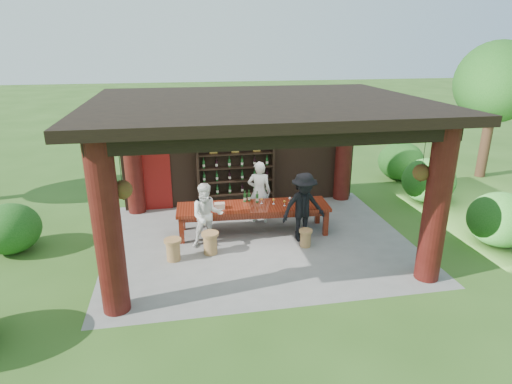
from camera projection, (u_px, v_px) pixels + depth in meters
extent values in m
plane|color=#2D5119|center=(259.00, 240.00, 10.75)|extent=(90.00, 90.00, 0.00)
cube|color=slate|center=(259.00, 242.00, 10.77)|extent=(7.40, 5.90, 0.10)
cube|color=black|center=(242.00, 150.00, 12.75)|extent=(7.00, 0.18, 3.30)
cube|color=maroon|center=(154.00, 177.00, 12.43)|extent=(0.95, 0.06, 2.00)
cylinder|color=#380C0A|center=(107.00, 228.00, 7.44)|extent=(0.50, 0.50, 3.30)
cylinder|color=#380C0A|center=(437.00, 205.00, 8.51)|extent=(0.50, 0.50, 3.30)
cylinder|color=#380C0A|center=(132.00, 157.00, 12.03)|extent=(0.50, 0.50, 3.30)
cylinder|color=#380C0A|center=(344.00, 148.00, 13.10)|extent=(0.50, 0.50, 3.30)
cube|color=black|center=(285.00, 137.00, 7.48)|extent=(6.70, 0.35, 0.35)
cube|color=black|center=(115.00, 119.00, 9.16)|extent=(0.30, 5.20, 0.30)
cube|color=black|center=(388.00, 111.00, 10.24)|extent=(0.30, 5.20, 0.30)
cube|color=black|center=(259.00, 104.00, 9.62)|extent=(7.50, 6.00, 0.20)
cylinder|color=black|center=(121.00, 171.00, 7.35)|extent=(0.01, 0.01, 0.75)
cone|color=black|center=(123.00, 196.00, 7.50)|extent=(0.32, 0.32, 0.18)
sphere|color=#1E5919|center=(123.00, 190.00, 7.47)|extent=(0.34, 0.34, 0.34)
cylinder|color=black|center=(424.00, 156.00, 8.32)|extent=(0.01, 0.01, 0.75)
cone|color=black|center=(421.00, 178.00, 8.47)|extent=(0.32, 0.32, 0.18)
sphere|color=#1E5919|center=(422.00, 173.00, 8.44)|extent=(0.34, 0.34, 0.34)
cube|color=#51180B|center=(253.00, 207.00, 10.96)|extent=(3.93, 1.21, 0.08)
cube|color=#51180B|center=(253.00, 211.00, 11.00)|extent=(3.73, 1.05, 0.12)
cube|color=#51180B|center=(182.00, 231.00, 10.50)|extent=(0.13, 0.13, 0.67)
cube|color=#51180B|center=(326.00, 223.00, 10.93)|extent=(0.13, 0.13, 0.67)
cube|color=#51180B|center=(183.00, 218.00, 11.25)|extent=(0.13, 0.13, 0.67)
cube|color=#51180B|center=(318.00, 211.00, 11.68)|extent=(0.13, 0.13, 0.67)
cylinder|color=olive|center=(210.00, 244.00, 10.01)|extent=(0.32, 0.32, 0.47)
cylinder|color=olive|center=(210.00, 234.00, 9.92)|extent=(0.41, 0.41, 0.06)
cylinder|color=olive|center=(305.00, 239.00, 10.38)|extent=(0.26, 0.26, 0.38)
cylinder|color=olive|center=(306.00, 231.00, 10.31)|extent=(0.33, 0.33, 0.05)
cylinder|color=olive|center=(173.00, 251.00, 9.71)|extent=(0.31, 0.31, 0.46)
cylinder|color=olive|center=(173.00, 241.00, 9.62)|extent=(0.40, 0.40, 0.06)
imported|color=white|center=(259.00, 192.00, 11.59)|extent=(0.71, 0.55, 1.73)
imported|color=white|center=(207.00, 216.00, 10.19)|extent=(0.79, 0.62, 1.60)
imported|color=black|center=(303.00, 207.00, 10.51)|extent=(1.22, 0.83, 1.75)
cube|color=#BF6672|center=(220.00, 206.00, 10.75)|extent=(0.27, 0.19, 0.14)
ellipsoid|color=#194C14|center=(428.00, 184.00, 13.19)|extent=(1.60, 1.60, 1.36)
ellipsoid|color=#194C14|center=(500.00, 223.00, 10.37)|extent=(1.55, 1.55, 1.31)
ellipsoid|color=#194C14|center=(11.00, 232.00, 10.03)|extent=(1.38, 1.38, 1.17)
ellipsoid|color=#194C14|center=(400.00, 164.00, 15.32)|extent=(1.60, 1.60, 1.36)
cylinder|color=#3F2819|center=(487.00, 134.00, 15.34)|extent=(0.36, 0.36, 3.20)
sphere|color=#194C14|center=(497.00, 82.00, 14.74)|extent=(2.80, 2.80, 2.80)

